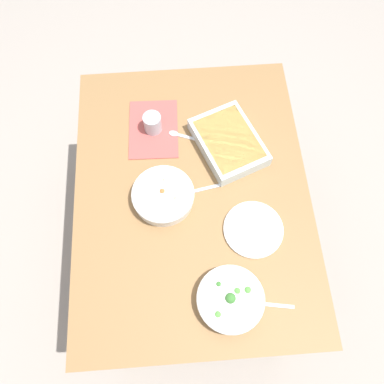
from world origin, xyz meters
name	(u,v)px	position (x,y,z in m)	size (l,w,h in m)	color
ground_plane	(192,245)	(0.00, 0.00, 0.00)	(6.00, 6.00, 0.00)	#9E9389
dining_table	(192,201)	(0.00, 0.00, 0.65)	(1.20, 0.90, 0.74)	olive
placemat	(153,129)	(-0.29, -0.14, 0.74)	(0.28, 0.20, 0.00)	#B24C47
stew_bowl	(163,196)	(0.02, -0.11, 0.77)	(0.23, 0.23, 0.06)	silver
broccoli_bowl	(230,299)	(0.42, 0.10, 0.77)	(0.23, 0.23, 0.07)	silver
baking_dish	(229,142)	(-0.19, 0.16, 0.77)	(0.36, 0.31, 0.06)	silver
drink_cup	(153,124)	(-0.29, -0.14, 0.78)	(0.07, 0.07, 0.08)	#B2BCC6
side_plate	(253,229)	(0.17, 0.21, 0.75)	(0.22, 0.22, 0.01)	silver
spoon_by_stew	(196,191)	(0.00, 0.02, 0.74)	(0.05, 0.18, 0.01)	silver
spoon_by_broccoli	(261,304)	(0.43, 0.20, 0.74)	(0.05, 0.18, 0.01)	silver
spoon_spare	(183,136)	(-0.25, -0.02, 0.74)	(0.08, 0.17, 0.01)	silver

